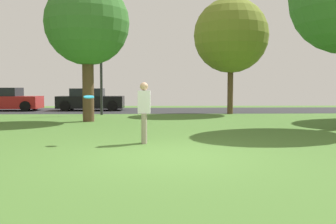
% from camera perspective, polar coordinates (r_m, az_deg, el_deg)
% --- Properties ---
extents(ground_plane, '(44.00, 44.00, 0.00)m').
position_cam_1_polar(ground_plane, '(7.84, 0.56, -6.91)').
color(ground_plane, '#47702D').
extents(road_strip, '(44.00, 6.40, 0.01)m').
position_cam_1_polar(road_strip, '(23.74, -1.21, 0.26)').
color(road_strip, '#28282B').
rests_on(road_strip, ground_plane).
extents(birch_tree_lone, '(4.12, 4.12, 6.40)m').
position_cam_1_polar(birch_tree_lone, '(21.04, 9.71, 11.57)').
color(birch_tree_lone, brown).
rests_on(birch_tree_lone, ground_plane).
extents(maple_tree_near, '(3.59, 3.59, 6.02)m').
position_cam_1_polar(maple_tree_near, '(16.49, -12.40, 13.19)').
color(maple_tree_near, brown).
rests_on(maple_tree_near, ground_plane).
extents(person_catcher, '(0.33, 0.30, 1.60)m').
position_cam_1_polar(person_catcher, '(9.60, -3.72, 0.30)').
color(person_catcher, gray).
rests_on(person_catcher, ground_plane).
extents(frisbee_disc, '(0.30, 0.30, 0.08)m').
position_cam_1_polar(frisbee_disc, '(9.79, -12.17, 2.31)').
color(frisbee_disc, '#2DB2E0').
extents(parked_car_red, '(4.11, 2.01, 1.47)m').
position_cam_1_polar(parked_car_red, '(25.60, -23.73, 1.69)').
color(parked_car_red, '#B21E1E').
rests_on(parked_car_red, ground_plane).
extents(parked_car_black, '(4.17, 2.09, 1.42)m').
position_cam_1_polar(parked_car_black, '(24.32, -11.93, 1.80)').
color(parked_car_black, black).
rests_on(parked_car_black, ground_plane).
extents(street_lamp_post, '(0.14, 0.14, 4.50)m').
position_cam_1_polar(street_lamp_post, '(20.12, -10.31, 5.97)').
color(street_lamp_post, '#2D2D33').
rests_on(street_lamp_post, ground_plane).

